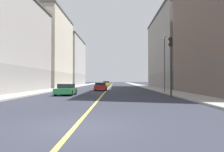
# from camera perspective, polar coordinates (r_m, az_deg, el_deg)

# --- Properties ---
(ground_plane) EXTENTS (400.00, 400.00, 0.00)m
(ground_plane) POSITION_cam_1_polar(r_m,az_deg,el_deg) (7.92, -9.75, -13.18)
(ground_plane) COLOR #2B2D38
(ground_plane) RESTS_ON ground
(sidewalk_left) EXTENTS (2.79, 168.00, 0.15)m
(sidewalk_left) POSITION_cam_1_polar(r_m,az_deg,el_deg) (57.12, 8.31, -2.71)
(sidewalk_left) COLOR #9E9B93
(sidewalk_left) RESTS_ON ground
(sidewalk_right) EXTENTS (2.79, 168.00, 0.15)m
(sidewalk_right) POSITION_cam_1_polar(r_m,az_deg,el_deg) (57.55, -9.38, -2.69)
(sidewalk_right) COLOR #9E9B93
(sidewalk_right) RESTS_ON ground
(lane_center_stripe) EXTENTS (0.16, 154.00, 0.01)m
(lane_center_stripe) POSITION_cam_1_polar(r_m,az_deg,el_deg) (56.66, -0.57, -2.80)
(lane_center_stripe) COLOR #E5D14C
(lane_center_stripe) RESTS_ON ground
(building_left_mid) EXTENTS (8.96, 23.17, 15.70)m
(building_left_mid) POSITION_cam_1_polar(r_m,az_deg,el_deg) (47.89, 16.87, 6.36)
(building_left_mid) COLOR slate
(building_left_mid) RESTS_ON ground
(building_right_midblock) EXTENTS (8.96, 17.82, 17.17)m
(building_right_midblock) POSITION_cam_1_polar(r_m,az_deg,el_deg) (52.42, -16.98, 6.52)
(building_right_midblock) COLOR #9D9688
(building_right_midblock) RESTS_ON ground
(building_right_distant) EXTENTS (8.96, 22.25, 15.83)m
(building_right_distant) POSITION_cam_1_polar(r_m,az_deg,el_deg) (74.00, -11.62, 3.75)
(building_right_distant) COLOR gray
(building_right_distant) RESTS_ON ground
(traffic_light_left_near) EXTENTS (0.40, 0.32, 5.97)m
(traffic_light_left_near) POSITION_cam_1_polar(r_m,az_deg,el_deg) (22.34, 15.37, 4.59)
(traffic_light_left_near) COLOR #2D2D2D
(traffic_light_left_near) RESTS_ON ground
(street_lamp_left_near) EXTENTS (0.36, 0.36, 7.45)m
(street_lamp_left_near) POSITION_cam_1_polar(r_m,az_deg,el_deg) (29.52, 13.82, 4.70)
(street_lamp_left_near) COLOR #4C4C51
(street_lamp_left_near) RESTS_ON ground
(car_teal) EXTENTS (1.95, 4.34, 1.21)m
(car_teal) POSITION_cam_1_polar(r_m,az_deg,el_deg) (41.87, -3.09, -2.57)
(car_teal) COLOR #196670
(car_teal) RESTS_ON ground
(car_yellow) EXTENTS (1.98, 4.46, 1.40)m
(car_yellow) POSITION_cam_1_polar(r_m,az_deg,el_deg) (61.10, -1.58, -2.05)
(car_yellow) COLOR gold
(car_yellow) RESTS_ON ground
(car_red) EXTENTS (1.93, 4.18, 1.26)m
(car_red) POSITION_cam_1_polar(r_m,az_deg,el_deg) (34.94, -3.00, -2.80)
(car_red) COLOR red
(car_red) RESTS_ON ground
(car_green) EXTENTS (1.96, 3.97, 1.25)m
(car_green) POSITION_cam_1_polar(r_m,az_deg,el_deg) (24.24, -12.17, -3.59)
(car_green) COLOR #1E6B38
(car_green) RESTS_ON ground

